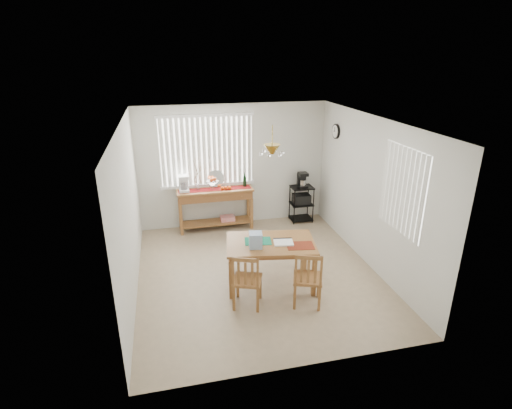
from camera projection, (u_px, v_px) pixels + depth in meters
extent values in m
cube|color=tan|center=(258.00, 273.00, 6.89)|extent=(4.00, 4.50, 0.01)
cube|color=silver|center=(233.00, 165.00, 8.51)|extent=(4.00, 0.10, 2.60)
cube|color=silver|center=(306.00, 276.00, 4.33)|extent=(4.00, 0.10, 2.60)
cube|color=silver|center=(125.00, 213.00, 5.99)|extent=(0.10, 4.50, 2.60)
cube|color=silver|center=(374.00, 193.00, 6.86)|extent=(0.10, 4.50, 2.60)
cube|color=white|center=(258.00, 118.00, 5.94)|extent=(4.00, 4.50, 0.10)
cube|color=white|center=(207.00, 151.00, 8.22)|extent=(1.90, 0.01, 1.40)
cube|color=white|center=(162.00, 154.00, 8.02)|extent=(0.07, 0.03, 1.40)
cube|color=white|center=(168.00, 153.00, 8.04)|extent=(0.07, 0.03, 1.40)
cube|color=white|center=(173.00, 153.00, 8.07)|extent=(0.07, 0.03, 1.40)
cube|color=white|center=(178.00, 153.00, 8.09)|extent=(0.07, 0.03, 1.40)
cube|color=white|center=(183.00, 153.00, 8.11)|extent=(0.07, 0.03, 1.40)
cube|color=white|center=(189.00, 152.00, 8.13)|extent=(0.07, 0.03, 1.40)
cube|color=white|center=(194.00, 152.00, 8.16)|extent=(0.07, 0.03, 1.40)
cube|color=white|center=(199.00, 152.00, 8.18)|extent=(0.07, 0.03, 1.40)
cube|color=white|center=(204.00, 151.00, 8.20)|extent=(0.07, 0.03, 1.40)
cube|color=white|center=(209.00, 151.00, 8.22)|extent=(0.07, 0.03, 1.40)
cube|color=white|center=(214.00, 151.00, 8.25)|extent=(0.07, 0.03, 1.40)
cube|color=white|center=(220.00, 151.00, 8.27)|extent=(0.07, 0.03, 1.40)
cube|color=white|center=(225.00, 150.00, 8.29)|extent=(0.07, 0.03, 1.40)
cube|color=white|center=(230.00, 150.00, 8.31)|extent=(0.07, 0.03, 1.40)
cube|color=white|center=(235.00, 150.00, 8.33)|extent=(0.07, 0.03, 1.40)
cube|color=white|center=(239.00, 150.00, 8.36)|extent=(0.07, 0.03, 1.40)
cube|color=white|center=(244.00, 149.00, 8.38)|extent=(0.07, 0.03, 1.40)
cube|color=white|center=(249.00, 149.00, 8.40)|extent=(0.07, 0.03, 1.40)
cube|color=white|center=(208.00, 185.00, 8.46)|extent=(1.98, 0.06, 0.06)
cube|color=white|center=(205.00, 116.00, 7.94)|extent=(1.98, 0.06, 0.06)
cube|color=white|center=(403.00, 191.00, 5.90)|extent=(0.01, 1.10, 1.30)
cube|color=white|center=(422.00, 202.00, 5.45)|extent=(0.03, 0.07, 1.30)
cube|color=white|center=(418.00, 199.00, 5.55)|extent=(0.03, 0.07, 1.30)
cube|color=white|center=(413.00, 197.00, 5.65)|extent=(0.03, 0.07, 1.30)
cube|color=white|center=(409.00, 194.00, 5.75)|extent=(0.03, 0.07, 1.30)
cube|color=white|center=(404.00, 192.00, 5.85)|extent=(0.03, 0.07, 1.30)
cube|color=white|center=(400.00, 189.00, 5.95)|extent=(0.03, 0.07, 1.30)
cube|color=white|center=(396.00, 187.00, 6.05)|extent=(0.03, 0.07, 1.30)
cube|color=white|center=(392.00, 185.00, 6.15)|extent=(0.03, 0.07, 1.30)
cube|color=white|center=(388.00, 183.00, 6.25)|extent=(0.03, 0.07, 1.30)
cube|color=white|center=(385.00, 181.00, 6.35)|extent=(0.03, 0.07, 1.30)
cylinder|color=black|center=(336.00, 131.00, 7.97)|extent=(0.04, 0.30, 0.30)
cylinder|color=white|center=(335.00, 131.00, 7.96)|extent=(0.01, 0.25, 0.25)
cylinder|color=olive|center=(272.00, 137.00, 5.72)|extent=(0.01, 0.01, 0.34)
cone|color=olive|center=(272.00, 149.00, 5.78)|extent=(0.24, 0.24, 0.14)
sphere|color=white|center=(283.00, 153.00, 5.84)|extent=(0.05, 0.05, 0.05)
sphere|color=white|center=(275.00, 151.00, 5.95)|extent=(0.05, 0.05, 0.05)
sphere|color=white|center=(264.00, 151.00, 5.91)|extent=(0.05, 0.05, 0.05)
sphere|color=white|center=(261.00, 154.00, 5.77)|extent=(0.05, 0.05, 0.05)
sphere|color=white|center=(269.00, 156.00, 5.66)|extent=(0.05, 0.05, 0.05)
sphere|color=white|center=(280.00, 155.00, 5.69)|extent=(0.05, 0.05, 0.05)
cube|color=#956232|center=(215.00, 190.00, 8.31)|extent=(1.58, 0.45, 0.04)
cube|color=brown|center=(215.00, 195.00, 8.35)|extent=(1.52, 0.41, 0.16)
cube|color=#956232|center=(181.00, 220.00, 8.19)|extent=(0.06, 0.06, 0.68)
cube|color=#956232|center=(252.00, 214.00, 8.50)|extent=(0.06, 0.06, 0.68)
cube|color=#956232|center=(180.00, 214.00, 8.50)|extent=(0.06, 0.06, 0.68)
cube|color=#956232|center=(248.00, 208.00, 8.81)|extent=(0.06, 0.06, 0.68)
cube|color=#956232|center=(216.00, 222.00, 8.57)|extent=(1.46, 0.39, 0.03)
cube|color=red|center=(228.00, 218.00, 8.60)|extent=(0.30, 0.22, 0.10)
cube|color=maroon|center=(215.00, 189.00, 8.30)|extent=(1.50, 0.24, 0.01)
cube|color=white|center=(184.00, 190.00, 8.16)|extent=(0.20, 0.24, 0.05)
cube|color=white|center=(184.00, 183.00, 8.19)|extent=(0.20, 0.08, 0.30)
cube|color=white|center=(183.00, 177.00, 8.04)|extent=(0.20, 0.22, 0.07)
cylinder|color=white|center=(184.00, 187.00, 8.10)|extent=(0.13, 0.13, 0.13)
cylinder|color=white|center=(213.00, 187.00, 8.26)|extent=(0.05, 0.05, 0.10)
cone|color=white|center=(212.00, 183.00, 8.22)|extent=(0.26, 0.26, 0.09)
sphere|color=red|center=(215.00, 179.00, 8.20)|extent=(0.08, 0.08, 0.08)
sphere|color=red|center=(211.00, 179.00, 8.23)|extent=(0.08, 0.08, 0.08)
sphere|color=red|center=(211.00, 180.00, 8.15)|extent=(0.08, 0.08, 0.08)
sphere|color=#F74E0D|center=(222.00, 188.00, 8.24)|extent=(0.08, 0.08, 0.08)
sphere|color=#F74E0D|center=(226.00, 188.00, 8.26)|extent=(0.08, 0.08, 0.08)
sphere|color=#F74E0D|center=(230.00, 188.00, 8.28)|extent=(0.08, 0.08, 0.08)
cylinder|color=silver|center=(216.00, 178.00, 8.41)|extent=(0.36, 0.09, 0.35)
cylinder|color=white|center=(198.00, 187.00, 8.25)|extent=(0.08, 0.08, 0.14)
cylinder|color=#4C3823|center=(197.00, 173.00, 8.14)|extent=(0.08, 0.04, 0.44)
cylinder|color=#4C3823|center=(197.00, 172.00, 8.13)|extent=(0.14, 0.06, 0.48)
cylinder|color=#4C3823|center=(197.00, 174.00, 8.15)|extent=(0.17, 0.08, 0.36)
cylinder|color=#4C3823|center=(197.00, 171.00, 8.13)|extent=(0.06, 0.03, 0.54)
cylinder|color=#4C3823|center=(197.00, 175.00, 8.16)|extent=(0.22, 0.10, 0.30)
cylinder|color=black|center=(245.00, 181.00, 8.44)|extent=(0.07, 0.07, 0.23)
cylinder|color=black|center=(245.00, 174.00, 8.39)|extent=(0.03, 0.03, 0.08)
cylinder|color=black|center=(294.00, 207.00, 8.67)|extent=(0.02, 0.02, 0.80)
cylinder|color=black|center=(313.00, 206.00, 8.77)|extent=(0.02, 0.02, 0.80)
cylinder|color=black|center=(290.00, 202.00, 8.98)|extent=(0.02, 0.02, 0.80)
cylinder|color=black|center=(308.00, 200.00, 9.08)|extent=(0.02, 0.02, 0.80)
cube|color=black|center=(302.00, 187.00, 8.73)|extent=(0.47, 0.38, 0.03)
cube|color=black|center=(301.00, 204.00, 8.87)|extent=(0.47, 0.38, 0.02)
cube|color=black|center=(301.00, 218.00, 9.00)|extent=(0.47, 0.38, 0.02)
cube|color=black|center=(301.00, 199.00, 8.83)|extent=(0.36, 0.28, 0.21)
cube|color=black|center=(302.00, 186.00, 8.70)|extent=(0.19, 0.23, 0.05)
cube|color=black|center=(301.00, 180.00, 8.73)|extent=(0.19, 0.08, 0.28)
cube|color=black|center=(303.00, 174.00, 8.61)|extent=(0.19, 0.21, 0.07)
cylinder|color=silver|center=(303.00, 182.00, 8.66)|extent=(0.12, 0.12, 0.12)
cube|color=#956232|center=(271.00, 243.00, 6.33)|extent=(1.52, 1.11, 0.04)
cube|color=brown|center=(271.00, 246.00, 6.35)|extent=(1.41, 1.00, 0.06)
cube|color=#956232|center=(231.00, 280.00, 6.08)|extent=(0.08, 0.08, 0.65)
cube|color=#956232|center=(314.00, 277.00, 6.15)|extent=(0.08, 0.08, 0.65)
cube|color=#956232|center=(231.00, 255.00, 6.80)|extent=(0.08, 0.08, 0.65)
cube|color=#956232|center=(305.00, 253.00, 6.87)|extent=(0.08, 0.08, 0.65)
cube|color=#157A57|center=(258.00, 241.00, 6.36)|extent=(0.46, 0.36, 0.01)
cube|color=maroon|center=(300.00, 246.00, 6.21)|extent=(0.46, 0.36, 0.01)
cube|color=white|center=(284.00, 243.00, 6.28)|extent=(0.33, 0.28, 0.02)
cube|color=black|center=(283.00, 239.00, 6.40)|extent=(0.30, 0.08, 0.03)
cube|color=#92B0D4|center=(256.00, 240.00, 6.13)|extent=(0.23, 0.23, 0.24)
cube|color=#956232|center=(247.00, 280.00, 5.89)|extent=(0.52, 0.52, 0.04)
cube|color=#956232|center=(260.00, 287.00, 6.11)|extent=(0.05, 0.05, 0.40)
cube|color=#956232|center=(238.00, 286.00, 6.15)|extent=(0.05, 0.05, 0.40)
cube|color=#956232|center=(258.00, 300.00, 5.79)|extent=(0.05, 0.05, 0.40)
cube|color=#956232|center=(234.00, 299.00, 5.83)|extent=(0.05, 0.05, 0.40)
cube|color=#956232|center=(258.00, 273.00, 5.61)|extent=(0.04, 0.04, 0.45)
cube|color=#956232|center=(233.00, 271.00, 5.65)|extent=(0.04, 0.04, 0.45)
cube|color=#956232|center=(245.00, 260.00, 5.56)|extent=(0.36, 0.15, 0.06)
cube|color=#956232|center=(252.00, 274.00, 5.63)|extent=(0.04, 0.03, 0.36)
cube|color=#956232|center=(245.00, 274.00, 5.64)|extent=(0.04, 0.03, 0.36)
cube|color=#956232|center=(239.00, 273.00, 5.65)|extent=(0.04, 0.03, 0.36)
cube|color=#956232|center=(308.00, 278.00, 5.92)|extent=(0.53, 0.53, 0.04)
cube|color=#956232|center=(318.00, 285.00, 6.15)|extent=(0.05, 0.05, 0.41)
cube|color=#956232|center=(295.00, 284.00, 6.18)|extent=(0.05, 0.05, 0.41)
cube|color=#956232|center=(319.00, 299.00, 5.82)|extent=(0.05, 0.05, 0.41)
cube|color=#956232|center=(295.00, 297.00, 5.85)|extent=(0.05, 0.05, 0.41)
cube|color=#956232|center=(321.00, 271.00, 5.64)|extent=(0.04, 0.04, 0.46)
cube|color=#956232|center=(296.00, 269.00, 5.67)|extent=(0.04, 0.04, 0.46)
cube|color=#956232|center=(309.00, 258.00, 5.58)|extent=(0.37, 0.15, 0.06)
cube|color=#956232|center=(315.00, 272.00, 5.65)|extent=(0.04, 0.03, 0.37)
cube|color=#956232|center=(308.00, 272.00, 5.66)|extent=(0.04, 0.03, 0.37)
cube|color=#956232|center=(301.00, 271.00, 5.67)|extent=(0.04, 0.03, 0.37)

